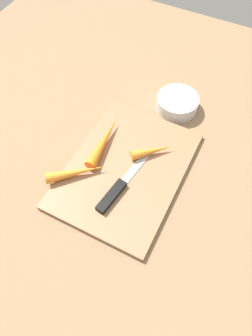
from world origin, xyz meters
The scene contains 7 objects.
ground_plane centered at (0.00, 0.00, 0.00)m, with size 1.40×1.40×0.00m, color #8C6D4C.
cutting_board centered at (0.00, 0.00, 0.01)m, with size 0.36×0.26×0.01m, color #99704C.
knife centered at (-0.07, -0.01, 0.02)m, with size 0.20×0.05×0.01m.
carrot_longest centered at (0.04, 0.08, 0.03)m, with size 0.03×0.03×0.16m, color orange.
carrot_shortest centered at (0.06, -0.04, 0.02)m, with size 0.02×0.02×0.10m, color orange.
carrot_medium centered at (-0.07, 0.09, 0.03)m, with size 0.03×0.03×0.14m, color orange.
small_bowl centered at (0.25, -0.03, 0.02)m, with size 0.11×0.11×0.04m, color silver.
Camera 1 is at (-0.36, -0.18, 0.64)m, focal length 33.79 mm.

